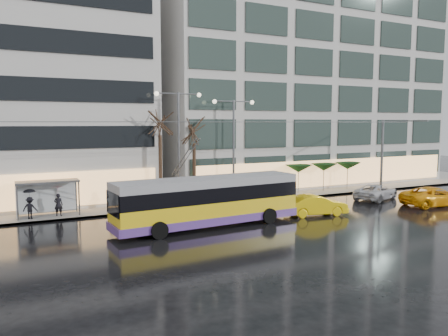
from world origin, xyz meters
TOP-DOWN VIEW (x-y plane):
  - ground at (0.00, 0.00)m, footprint 140.00×140.00m
  - sidewalk at (2.00, 14.00)m, footprint 80.00×10.00m
  - kerb at (2.00, 9.05)m, footprint 80.00×0.10m
  - building_right at (19.00, 19.00)m, footprint 32.00×14.00m
  - trolleybus at (1.10, 3.05)m, footprint 12.69×5.14m
  - catenary at (1.00, 7.94)m, footprint 42.24×5.12m
  - bus_shelter at (-8.38, 10.69)m, footprint 4.20×1.60m
  - street_lamp_near at (2.00, 10.80)m, footprint 3.96×0.36m
  - street_lamp_far at (7.00, 10.80)m, footprint 3.96×0.36m
  - tree_a at (0.50, 11.00)m, footprint 3.20×3.20m
  - tree_b at (3.50, 11.20)m, footprint 3.20×3.20m
  - parasol_a at (14.00, 11.00)m, footprint 2.50×2.50m
  - parasol_b at (17.00, 11.00)m, footprint 2.50×2.50m
  - parasol_c at (20.00, 11.00)m, footprint 2.50×2.50m
  - taxi_b at (9.55, 2.72)m, footprint 4.82×2.46m
  - taxi_c at (20.52, 1.31)m, footprint 5.93×3.51m
  - sedan_silver at (18.47, 5.63)m, footprint 5.42×3.85m
  - pedestrian_a at (-7.38, 10.08)m, footprint 1.20×1.22m
  - pedestrian_b at (-3.56, 10.83)m, footprint 1.02×0.95m
  - pedestrian_c at (-9.23, 9.94)m, footprint 1.13×1.07m

SIDE VIEW (x-z plane):
  - ground at x=0.00m, z-range 0.00..0.00m
  - sidewalk at x=2.00m, z-range 0.00..0.15m
  - kerb at x=2.00m, z-range 0.00..0.15m
  - sedan_silver at x=18.47m, z-range 0.00..1.37m
  - taxi_b at x=9.55m, z-range 0.00..1.51m
  - taxi_c at x=20.52m, z-range 0.00..1.55m
  - pedestrian_b at x=-3.56m, z-range 0.15..1.83m
  - pedestrian_c at x=-9.23m, z-range 0.21..2.32m
  - trolleybus at x=1.10m, z-range -1.33..4.48m
  - pedestrian_a at x=-7.38m, z-range 0.51..2.70m
  - bus_shelter at x=-8.38m, z-range 0.71..3.22m
  - parasol_a at x=14.00m, z-range 1.12..3.77m
  - parasol_b at x=17.00m, z-range 1.12..3.77m
  - parasol_c at x=20.00m, z-range 1.12..3.77m
  - catenary at x=1.00m, z-range 0.75..7.75m
  - street_lamp_far at x=7.00m, z-range 1.45..9.98m
  - street_lamp_near at x=2.00m, z-range 1.48..10.51m
  - tree_b at x=3.50m, z-range 2.55..10.25m
  - tree_a at x=0.50m, z-range 2.89..11.29m
  - building_right at x=19.00m, z-range 0.15..25.15m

